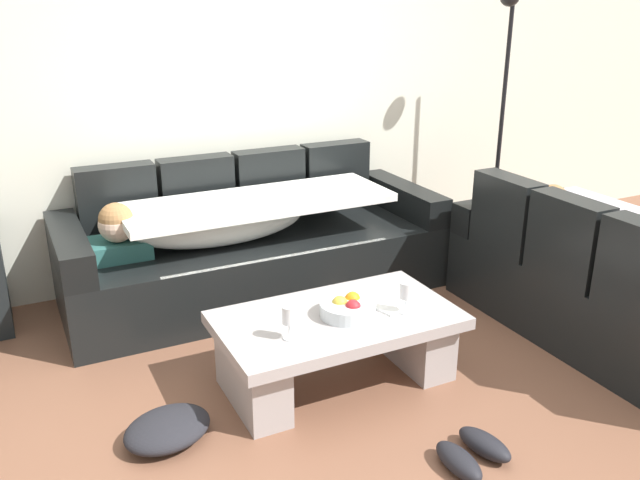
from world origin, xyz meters
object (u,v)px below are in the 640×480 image
couch_along_wall (248,247)px  wine_glass_near_right (406,292)px  wine_glass_near_left (289,316)px  crumpled_garment (168,429)px  open_magazine (396,302)px  couch_near_window (606,281)px  floor_lamp (502,106)px  fruit_bowl (348,308)px  pair_of_shoes (472,453)px  coffee_table (337,340)px

couch_along_wall → wine_glass_near_right: bearing=-75.8°
wine_glass_near_left → wine_glass_near_right: size_ratio=1.00×
couch_along_wall → crumpled_garment: bearing=-123.8°
couch_along_wall → open_magazine: size_ratio=8.76×
wine_glass_near_left → open_magazine: (0.65, 0.11, -0.11)m
wine_glass_near_right → open_magazine: wine_glass_near_right is taller
couch_near_window → floor_lamp: 1.65m
fruit_bowl → pair_of_shoes: bearing=-77.4°
wine_glass_near_left → crumpled_garment: bearing=178.4°
couch_near_window → floor_lamp: (0.35, 1.41, 0.78)m
wine_glass_near_right → crumpled_garment: size_ratio=0.42×
couch_along_wall → couch_near_window: bearing=-40.9°
fruit_bowl → wine_glass_near_left: 0.38m
couch_along_wall → crumpled_garment: couch_along_wall is taller
floor_lamp → wine_glass_near_left: bearing=-150.4°
coffee_table → wine_glass_near_right: size_ratio=7.23×
couch_along_wall → wine_glass_near_right: size_ratio=14.77×
open_magazine → wine_glass_near_left: bearing=176.9°
wine_glass_near_right → crumpled_garment: (-1.23, 0.03, -0.44)m
open_magazine → floor_lamp: 2.17m
couch_along_wall → pair_of_shoes: size_ratio=7.65×
couch_near_window → wine_glass_near_right: (-1.32, 0.09, 0.16)m
pair_of_shoes → floor_lamp: bearing=48.7°
fruit_bowl → wine_glass_near_right: 0.30m
pair_of_shoes → wine_glass_near_left: bearing=127.3°
wine_glass_near_left → floor_lamp: bearing=29.6°
pair_of_shoes → crumpled_garment: (-1.13, 0.72, 0.01)m
couch_along_wall → fruit_bowl: size_ratio=8.76×
coffee_table → wine_glass_near_left: 0.42m
floor_lamp → crumpled_garment: 3.34m
couch_near_window → coffee_table: (-1.64, 0.22, -0.10)m
wine_glass_near_left → open_magazine: bearing=9.6°
coffee_table → open_magazine: size_ratio=4.29×
wine_glass_near_left → floor_lamp: size_ratio=0.09×
couch_near_window → fruit_bowl: bearing=83.0°
pair_of_shoes → couch_along_wall: bearing=96.8°
wine_glass_near_left → floor_lamp: floor_lamp is taller
fruit_bowl → pair_of_shoes: size_ratio=0.87×
wine_glass_near_left → pair_of_shoes: 0.99m
coffee_table → wine_glass_near_left: size_ratio=7.23×
fruit_bowl → floor_lamp: floor_lamp is taller
fruit_bowl → wine_glass_near_right: size_ratio=1.69×
couch_near_window → wine_glass_near_left: bearing=87.0°
couch_near_window → wine_glass_near_right: size_ratio=10.96×
wine_glass_near_right → crumpled_garment: 1.30m
coffee_table → couch_near_window: bearing=-7.7°
fruit_bowl → crumpled_garment: fruit_bowl is taller
open_magazine → pair_of_shoes: size_ratio=0.87×
couch_near_window → coffee_table: size_ratio=1.52×
fruit_bowl → wine_glass_near_left: wine_glass_near_left is taller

